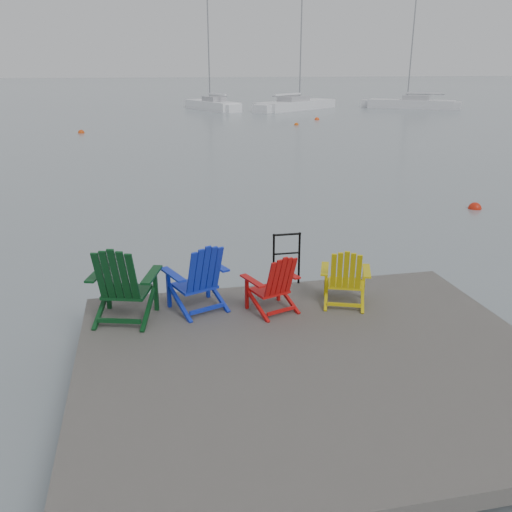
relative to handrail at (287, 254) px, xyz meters
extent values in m
plane|color=gray|center=(-0.25, -2.45, -1.04)|extent=(400.00, 400.00, 0.00)
cube|color=#282724|center=(-0.25, -2.45, -0.64)|extent=(6.00, 5.00, 0.20)
cylinder|color=black|center=(-2.95, -0.25, -1.34)|extent=(0.26, 0.26, 1.20)
cylinder|color=black|center=(-0.25, -0.25, -1.34)|extent=(0.26, 0.26, 1.20)
cylinder|color=black|center=(2.45, -0.25, -1.34)|extent=(0.26, 0.26, 1.20)
cylinder|color=black|center=(-0.22, 0.00, -0.09)|extent=(0.04, 0.04, 0.90)
cylinder|color=black|center=(0.22, 0.00, -0.09)|extent=(0.04, 0.04, 0.90)
cylinder|color=black|center=(0.00, 0.00, 0.34)|extent=(0.48, 0.04, 0.04)
cylinder|color=black|center=(0.00, 0.00, 0.01)|extent=(0.44, 0.03, 0.03)
cube|color=#093415|center=(-2.60, -0.70, -0.16)|extent=(0.75, 0.71, 0.05)
cube|color=#093415|center=(-2.88, -0.38, -0.21)|extent=(0.07, 0.07, 0.66)
cube|color=#093415|center=(-2.18, -0.59, -0.21)|extent=(0.07, 0.07, 0.66)
cube|color=#093415|center=(-2.98, -0.61, 0.13)|extent=(0.34, 0.72, 0.03)
cube|color=#093415|center=(-2.22, -0.84, 0.13)|extent=(0.34, 0.72, 0.03)
cube|color=#093415|center=(-2.70, -1.07, 0.23)|extent=(0.64, 0.45, 0.80)
cube|color=#1128B4|center=(-1.59, -0.58, -0.20)|extent=(0.71, 0.68, 0.04)
cube|color=#1128B4|center=(-1.98, -0.51, -0.24)|extent=(0.07, 0.07, 0.60)
cube|color=#1128B4|center=(-1.36, -0.27, -0.24)|extent=(0.07, 0.07, 0.60)
cube|color=#1128B4|center=(-1.92, -0.74, 0.07)|extent=(0.36, 0.65, 0.03)
cube|color=#1128B4|center=(-1.25, -0.47, 0.07)|extent=(0.36, 0.65, 0.03)
cube|color=#1128B4|center=(-1.47, -0.91, 0.16)|extent=(0.59, 0.45, 0.73)
cube|color=#B80F0D|center=(-0.50, -0.89, -0.24)|extent=(0.60, 0.57, 0.04)
cube|color=#B80F0D|center=(-0.83, -0.81, -0.28)|extent=(0.06, 0.06, 0.51)
cube|color=#B80F0D|center=(-0.29, -0.62, -0.28)|extent=(0.06, 0.06, 0.51)
cube|color=#B80F0D|center=(-0.79, -1.01, -0.01)|extent=(0.29, 0.56, 0.03)
cube|color=#B80F0D|center=(-0.20, -0.80, -0.01)|extent=(0.29, 0.56, 0.03)
cube|color=#B80F0D|center=(-0.40, -1.17, 0.06)|extent=(0.50, 0.37, 0.63)
cube|color=#C4B00A|center=(0.70, -0.88, -0.24)|extent=(0.62, 0.59, 0.04)
cube|color=#C4B00A|center=(0.49, -0.60, -0.28)|extent=(0.06, 0.06, 0.53)
cube|color=#C4B00A|center=(1.04, -0.81, -0.28)|extent=(0.06, 0.06, 0.53)
cube|color=#C4B00A|center=(0.40, -0.79, 0.00)|extent=(0.30, 0.57, 0.03)
cube|color=#C4B00A|center=(0.99, -1.01, 0.00)|extent=(0.30, 0.57, 0.03)
cube|color=#C4B00A|center=(0.60, -1.17, 0.08)|extent=(0.52, 0.39, 0.64)
cube|color=white|center=(4.73, 45.11, -0.79)|extent=(4.62, 7.84, 1.10)
cube|color=#9E9EA3|center=(4.87, 44.76, -0.09)|extent=(2.13, 2.64, 0.55)
cylinder|color=gray|center=(4.59, 45.47, 4.53)|extent=(0.12, 0.12, 9.55)
cube|color=white|center=(12.69, 43.64, -0.79)|extent=(9.24, 7.94, 1.10)
cube|color=#9E9EA3|center=(12.30, 43.34, -0.09)|extent=(3.39, 3.18, 0.55)
cylinder|color=gray|center=(13.07, 43.94, 5.83)|extent=(0.12, 0.12, 12.15)
cube|color=silver|center=(24.26, 42.88, -0.79)|extent=(7.96, 6.47, 1.10)
cube|color=#9E9EA3|center=(24.59, 42.64, -0.09)|extent=(2.88, 2.64, 0.55)
cylinder|color=gray|center=(23.92, 43.12, 4.90)|extent=(0.12, 0.12, 10.28)
sphere|color=red|center=(7.30, 5.67, -1.04)|extent=(0.38, 0.38, 0.38)
sphere|color=#C73E0B|center=(-5.82, 27.88, -1.04)|extent=(0.40, 0.40, 0.40)
sphere|color=#D3500C|center=(8.73, 29.76, -1.04)|extent=(0.33, 0.33, 0.33)
sphere|color=#F9440E|center=(11.40, 33.28, -1.04)|extent=(0.38, 0.38, 0.38)
camera|label=1|loc=(-2.26, -8.20, 2.96)|focal=38.00mm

